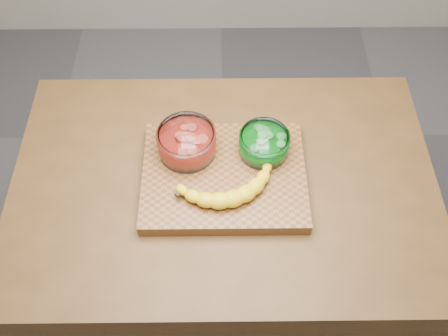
{
  "coord_description": "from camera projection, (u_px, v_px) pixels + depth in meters",
  "views": [
    {
      "loc": [
        -0.01,
        -0.78,
        2.07
      ],
      "look_at": [
        0.0,
        0.0,
        0.96
      ],
      "focal_mm": 40.0,
      "sensor_mm": 36.0,
      "label": 1
    }
  ],
  "objects": [
    {
      "name": "bowl_red",
      "position": [
        187.0,
        142.0,
        1.38
      ],
      "size": [
        0.16,
        0.16,
        0.08
      ],
      "color": "white",
      "rests_on": "cutting_board"
    },
    {
      "name": "cutting_board",
      "position": [
        224.0,
        176.0,
        1.39
      ],
      "size": [
        0.45,
        0.35,
        0.04
      ],
      "primitive_type": "cube",
      "color": "brown",
      "rests_on": "counter"
    },
    {
      "name": "bowl_green",
      "position": [
        264.0,
        144.0,
        1.39
      ],
      "size": [
        0.14,
        0.14,
        0.07
      ],
      "color": "white",
      "rests_on": "cutting_board"
    },
    {
      "name": "ground",
      "position": [
        224.0,
        296.0,
        2.14
      ],
      "size": [
        3.5,
        3.5,
        0.0
      ],
      "primitive_type": "plane",
      "color": "#58585C",
      "rests_on": "ground"
    },
    {
      "name": "banana",
      "position": [
        225.0,
        184.0,
        1.32
      ],
      "size": [
        0.3,
        0.17,
        0.04
      ],
      "primitive_type": null,
      "color": "yellow",
      "rests_on": "cutting_board"
    },
    {
      "name": "counter",
      "position": [
        224.0,
        250.0,
        1.77
      ],
      "size": [
        1.2,
        0.8,
        0.9
      ],
      "primitive_type": "cube",
      "color": "#513418",
      "rests_on": "ground"
    }
  ]
}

